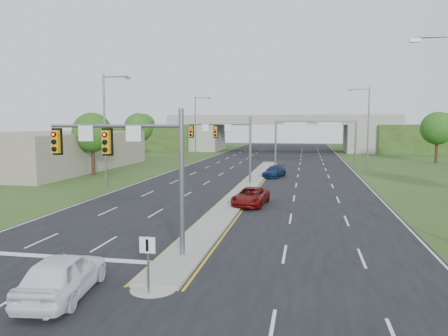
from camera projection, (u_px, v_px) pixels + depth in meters
ground at (183, 258)px, 20.55m from camera, size 240.00×240.00×0.00m
road at (260, 174)px, 54.76m from camera, size 24.00×160.00×0.02m
median at (247, 186)px, 43.03m from camera, size 2.00×54.00×0.16m
median_nose at (153, 287)px, 16.63m from camera, size 2.00×2.00×0.16m
lane_markings at (249, 180)px, 48.93m from camera, size 23.72×160.00×0.01m
signal_mast_near at (135, 158)px, 20.41m from camera, size 6.62×0.60×7.00m
signal_mast_far at (228, 139)px, 44.85m from camera, size 6.62×0.60×7.00m
keep_right_sign at (148, 255)px, 15.97m from camera, size 0.60×0.13×2.20m
sign_gantry at (314, 131)px, 62.69m from camera, size 11.58×0.44×6.67m
overpass at (281, 135)px, 98.38m from camera, size 80.00×14.00×8.10m
lightpole_l_mid at (107, 125)px, 41.93m from camera, size 2.85×0.25×11.00m
lightpole_l_far at (196, 124)px, 76.14m from camera, size 2.85×0.25×11.00m
lightpole_r_far at (367, 125)px, 56.57m from camera, size 2.85×0.25×11.00m
tree_l_near at (92, 133)px, 53.04m from camera, size 4.80×4.80×7.60m
tree_l_mid at (139, 128)px, 78.18m from camera, size 5.20×5.20×8.12m
tree_r_mid at (438, 128)px, 68.95m from camera, size 5.20×5.20×8.12m
tree_back_a at (144, 125)px, 118.85m from camera, size 6.00×6.00×8.85m
tree_back_b at (194, 126)px, 116.30m from camera, size 5.60×5.60×8.32m
tree_back_c at (382, 126)px, 107.44m from camera, size 5.60×5.60×8.32m
tree_back_d at (444, 125)px, 104.82m from camera, size 6.00×6.00×8.85m
commercial_building at (43, 151)px, 60.05m from camera, size 18.00×30.00×5.00m
car_white at (63, 275)px, 15.86m from camera, size 2.52×5.03×1.65m
car_far_a at (251, 197)px, 33.57m from camera, size 2.72×5.07×1.36m
car_far_b at (274, 172)px, 51.12m from camera, size 2.89×4.78×1.30m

